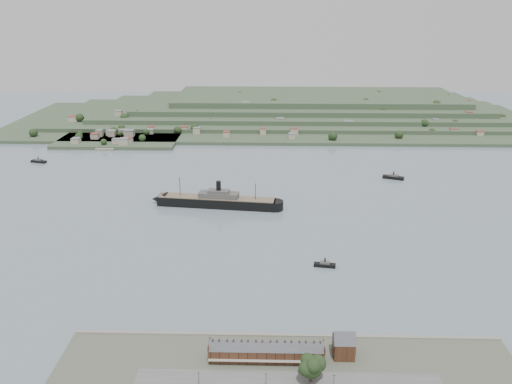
{
  "coord_description": "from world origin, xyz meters",
  "views": [
    {
      "loc": [
        -9.78,
        -364.91,
        162.34
      ],
      "look_at": [
        -20.18,
        30.0,
        14.11
      ],
      "focal_mm": 35.0,
      "sensor_mm": 36.0,
      "label": 1
    }
  ],
  "objects_px": {
    "terrace_row": "(266,351)",
    "tugboat": "(325,265)",
    "gabled_building": "(344,345)",
    "fig_tree": "(312,366)",
    "steamship": "(213,201)"
  },
  "relations": [
    {
      "from": "terrace_row",
      "to": "gabled_building",
      "type": "height_order",
      "value": "gabled_building"
    },
    {
      "from": "terrace_row",
      "to": "tugboat",
      "type": "relative_size",
      "value": 3.78
    },
    {
      "from": "steamship",
      "to": "tugboat",
      "type": "bearing_deg",
      "value": -50.66
    },
    {
      "from": "tugboat",
      "to": "gabled_building",
      "type": "bearing_deg",
      "value": -90.34
    },
    {
      "from": "terrace_row",
      "to": "fig_tree",
      "type": "height_order",
      "value": "fig_tree"
    },
    {
      "from": "terrace_row",
      "to": "steamship",
      "type": "distance_m",
      "value": 205.01
    },
    {
      "from": "tugboat",
      "to": "steamship",
      "type": "bearing_deg",
      "value": 129.34
    },
    {
      "from": "terrace_row",
      "to": "fig_tree",
      "type": "relative_size",
      "value": 3.93
    },
    {
      "from": "terrace_row",
      "to": "tugboat",
      "type": "height_order",
      "value": "terrace_row"
    },
    {
      "from": "steamship",
      "to": "fig_tree",
      "type": "height_order",
      "value": "steamship"
    },
    {
      "from": "tugboat",
      "to": "fig_tree",
      "type": "distance_m",
      "value": 112.33
    },
    {
      "from": "terrace_row",
      "to": "fig_tree",
      "type": "bearing_deg",
      "value": -35.45
    },
    {
      "from": "gabled_building",
      "to": "fig_tree",
      "type": "bearing_deg",
      "value": -132.05
    },
    {
      "from": "fig_tree",
      "to": "gabled_building",
      "type": "bearing_deg",
      "value": 47.95
    },
    {
      "from": "terrace_row",
      "to": "steamship",
      "type": "bearing_deg",
      "value": 103.23
    }
  ]
}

